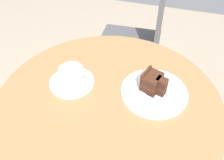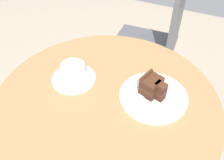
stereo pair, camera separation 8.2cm
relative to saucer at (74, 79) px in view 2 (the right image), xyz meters
name	(u,v)px [view 2 (the right image)]	position (x,y,z in m)	size (l,w,h in m)	color
cafe_table	(107,119)	(0.15, -0.03, -0.12)	(0.78, 0.78, 0.71)	olive
saucer	(74,79)	(0.00, 0.00, 0.00)	(0.16, 0.16, 0.01)	white
coffee_cup	(74,72)	(0.01, 0.00, 0.04)	(0.12, 0.09, 0.06)	white
teaspoon	(63,72)	(-0.05, 0.01, 0.01)	(0.04, 0.09, 0.00)	silver
cake_plate	(153,96)	(0.29, 0.04, 0.00)	(0.23, 0.23, 0.01)	white
cake_slice	(152,87)	(0.28, 0.04, 0.04)	(0.09, 0.08, 0.07)	#381E14
fork	(138,92)	(0.24, 0.03, 0.01)	(0.13, 0.10, 0.00)	silver
napkin	(156,93)	(0.30, 0.06, 0.00)	(0.21, 0.21, 0.00)	beige
cafe_chair	(159,36)	(0.14, 0.69, -0.18)	(0.40, 0.40, 0.92)	#4C4C51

